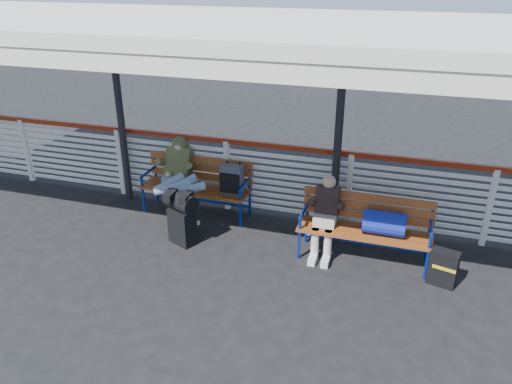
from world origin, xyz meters
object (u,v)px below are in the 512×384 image
(luggage_stack, at_px, (182,216))
(suitcase_side, at_px, (443,268))
(bench_left, at_px, (209,180))
(companion_person, at_px, (325,216))
(traveler_man, at_px, (178,180))
(bench_right, at_px, (374,223))

(luggage_stack, distance_m, suitcase_side, 3.64)
(bench_left, bearing_deg, companion_person, -17.89)
(companion_person, bearing_deg, bench_left, 162.11)
(companion_person, relative_size, suitcase_side, 2.38)
(luggage_stack, relative_size, bench_left, 0.45)
(bench_left, bearing_deg, suitcase_side, -14.70)
(companion_person, distance_m, suitcase_side, 1.67)
(suitcase_side, bearing_deg, bench_left, -179.73)
(traveler_man, height_order, suitcase_side, traveler_man)
(bench_left, height_order, traveler_man, traveler_man)
(traveler_man, relative_size, companion_person, 1.36)
(suitcase_side, bearing_deg, companion_person, -175.57)
(companion_person, bearing_deg, bench_right, 1.00)
(companion_person, bearing_deg, suitcase_side, -10.54)
(traveler_man, bearing_deg, companion_person, -7.20)
(bench_left, relative_size, bench_right, 1.00)
(companion_person, xyz_separation_m, suitcase_side, (1.60, -0.30, -0.35))
(bench_right, distance_m, traveler_man, 3.07)
(traveler_man, distance_m, companion_person, 2.41)
(luggage_stack, bearing_deg, companion_person, 33.46)
(bench_left, distance_m, bench_right, 2.76)
(bench_left, relative_size, traveler_man, 1.15)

